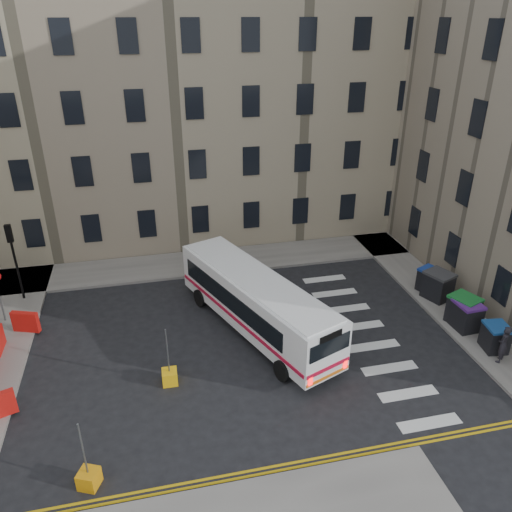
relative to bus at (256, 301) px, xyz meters
name	(u,v)px	position (x,y,z in m)	size (l,w,h in m)	color
ground	(280,342)	(0.86, -1.24, -1.57)	(120.00, 120.00, 0.00)	black
pavement_north	(141,269)	(-5.14, 7.36, -1.50)	(36.00, 3.20, 0.15)	slate
pavement_east	(416,278)	(9.86, 2.76, -1.50)	(2.40, 26.00, 0.15)	slate
terrace_north	(109,99)	(-6.14, 14.26, 7.05)	(38.30, 10.80, 17.20)	tan
traffic_light_nw	(13,251)	(-11.14, 5.26, 1.29)	(0.28, 0.22, 4.10)	black
bus	(256,301)	(0.00, 0.00, 0.00)	(5.78, 10.13, 2.72)	white
wheelie_bin_a	(495,337)	(9.80, -3.99, -0.81)	(1.10, 1.22, 1.21)	black
wheelie_bin_b	(466,315)	(9.53, -2.26, -0.74)	(1.13, 1.28, 1.36)	black
wheelie_bin_c	(463,310)	(9.63, -1.84, -0.71)	(1.50, 1.59, 1.41)	black
wheelie_bin_d	(438,285)	(9.73, 0.52, -0.69)	(1.55, 1.64, 1.46)	black
wheelie_bin_e	(430,280)	(9.73, 1.26, -0.79)	(1.36, 1.44, 1.25)	black
pedestrian	(503,344)	(9.53, -4.80, -0.56)	(0.63, 0.41, 1.72)	black
bollard_yellow	(170,377)	(-4.21, -2.90, -1.27)	(0.60, 0.60, 0.60)	#F8B50D
bollard_chevron	(89,479)	(-7.04, -7.24, -1.27)	(0.60, 0.60, 0.60)	orange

